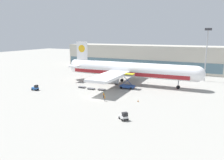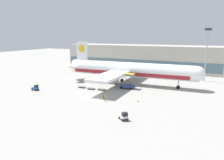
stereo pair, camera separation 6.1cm
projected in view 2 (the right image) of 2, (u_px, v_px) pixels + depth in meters
The scene contains 13 objects.
ground_plane at pixel (96, 98), 69.60m from camera, with size 400.00×400.00×0.00m, color #9E9B93.
terminal_building at pixel (141, 57), 129.54m from camera, with size 90.00×18.20×14.00m.
light_mast at pixel (207, 51), 93.02m from camera, with size 2.80×0.50×22.66m.
airplane_main at pixel (127, 70), 88.80m from camera, with size 58.10×48.26×17.00m.
scissor_lift_loader at pixel (127, 83), 82.00m from camera, with size 5.30×3.53×5.68m.
baggage_tug_foreground at pixel (124, 116), 51.59m from camera, with size 2.78×2.68×2.00m.
baggage_tug_mid at pixel (35, 88), 79.39m from camera, with size 2.49×1.68×2.00m.
baggage_dolly_lead at pixel (82, 87), 83.14m from camera, with size 3.70×1.50×0.48m.
baggage_dolly_second at pixel (91, 88), 80.77m from camera, with size 3.70×1.50×0.48m.
baggage_dolly_third at pixel (102, 89), 79.48m from camera, with size 3.70×1.50×0.48m.
ground_crew_near at pixel (104, 95), 69.73m from camera, with size 0.51×0.37×1.79m.
ground_crew_far at pixel (105, 98), 66.10m from camera, with size 0.35×0.53×1.85m.
traffic_cone_near at pixel (138, 101), 65.81m from camera, with size 0.40×0.40×0.69m.
Camera 2 is at (34.15, -57.87, 19.71)m, focal length 35.00 mm.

